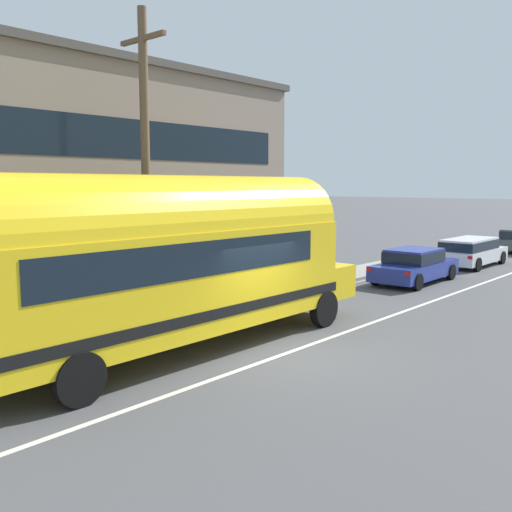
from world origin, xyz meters
name	(u,v)px	position (x,y,z in m)	size (l,w,h in m)	color
ground_plane	(283,354)	(0.00, 0.00, 0.00)	(300.00, 300.00, 0.00)	#4C4C4F
lane_markings	(432,280)	(-1.81, 12.00, 0.00)	(4.05, 80.00, 0.01)	silver
sidewalk_slab	(342,276)	(-4.91, 10.00, 0.07)	(1.98, 90.00, 0.15)	gray
utility_pole	(146,165)	(-4.43, -0.44, 4.42)	(1.80, 0.24, 8.50)	brown
painted_bus	(161,257)	(-1.96, -1.96, 2.30)	(2.62, 12.09, 4.12)	yellow
car_lead	(414,264)	(-2.16, 11.01, 0.74)	(2.01, 4.67, 1.37)	navy
car_second	(471,250)	(-2.16, 16.99, 0.80)	(1.89, 4.72, 1.37)	white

